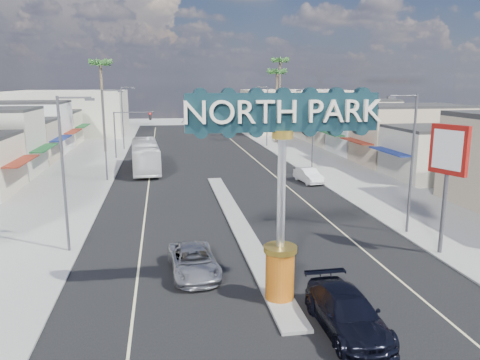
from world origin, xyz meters
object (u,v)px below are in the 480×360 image
object	(u,v)px
streetlight_r_far	(266,113)
suv_left	(194,261)
streetlight_l_mid	(106,130)
gateway_sign	(282,173)
bank_pylon_sign	(448,157)
traffic_signal_right	(270,123)
streetlight_r_near	(410,157)
city_bus	(145,156)
car_parked_right	(308,175)
streetlight_r_mid	(312,127)
palm_right_far	(280,65)
streetlight_l_far	(124,115)
palm_right_mid	(277,76)
streetlight_l_near	(66,167)
suv_right	(347,313)
palm_left_far	(100,68)
traffic_signal_left	(129,125)

from	to	relation	value
streetlight_r_far	suv_left	distance (m)	48.65
streetlight_l_mid	gateway_sign	bearing A→B (deg)	-69.58
streetlight_r_far	bank_pylon_sign	world-z (taller)	streetlight_r_far
traffic_signal_right	streetlight_l_mid	bearing A→B (deg)	-144.50
streetlight_r_near	city_bus	size ratio (longest dim) A/B	0.75
car_parked_right	bank_pylon_sign	world-z (taller)	bank_pylon_sign
traffic_signal_right	streetlight_r_far	xyz separation A→B (m)	(1.25, 8.01, 0.79)
gateway_sign	suv_left	size ratio (longest dim) A/B	1.81
streetlight_r_mid	palm_right_far	size ratio (longest dim) A/B	0.64
streetlight_l_mid	streetlight_r_mid	distance (m)	20.87
suv_left	city_bus	bearing A→B (deg)	92.38
streetlight_l_far	car_parked_right	world-z (taller)	streetlight_l_far
palm_right_mid	streetlight_r_mid	bearing A→B (deg)	-95.64
streetlight_l_near	streetlight_r_mid	bearing A→B (deg)	43.79
suv_right	palm_left_far	bearing A→B (deg)	105.35
traffic_signal_left	streetlight_r_far	distance (m)	21.20
streetlight_r_near	bank_pylon_sign	bearing A→B (deg)	-88.37
streetlight_l_far	palm_right_far	world-z (taller)	palm_right_far
gateway_sign	palm_left_far	distance (m)	50.06
traffic_signal_left	streetlight_l_far	bearing A→B (deg)	98.86
streetlight_l_near	palm_right_mid	bearing A→B (deg)	63.01
streetlight_r_far	palm_right_mid	distance (m)	7.30
streetlight_l_far	streetlight_l_mid	bearing A→B (deg)	-90.00
streetlight_l_mid	palm_right_far	size ratio (longest dim) A/B	0.64
traffic_signal_right	streetlight_r_mid	distance (m)	14.07
palm_left_far	suv_left	distance (m)	46.61
gateway_sign	streetlight_l_near	world-z (taller)	gateway_sign
car_parked_right	palm_right_mid	bearing A→B (deg)	75.31
traffic_signal_left	suv_right	world-z (taller)	traffic_signal_left
bank_pylon_sign	streetlight_l_far	bearing A→B (deg)	93.60
gateway_sign	streetlight_l_far	distance (m)	51.10
streetlight_r_far	suv_right	distance (m)	53.84
streetlight_l_near	suv_right	world-z (taller)	streetlight_l_near
streetlight_l_mid	streetlight_r_mid	xyz separation A→B (m)	(20.87, 0.00, 0.00)
palm_right_far	bank_pylon_sign	bearing A→B (deg)	-94.56
streetlight_r_near	streetlight_l_mid	bearing A→B (deg)	136.21
gateway_sign	streetlight_r_mid	xyz separation A→B (m)	(10.43, 28.02, -0.86)
streetlight_r_far	city_bus	distance (m)	24.47
traffic_signal_left	city_bus	size ratio (longest dim) A/B	0.50
car_parked_right	streetlight_l_near	bearing A→B (deg)	-147.30
streetlight_r_mid	palm_left_far	bearing A→B (deg)	139.52
suv_right	suv_left	bearing A→B (deg)	129.31
traffic_signal_left	bank_pylon_sign	distance (m)	42.69
streetlight_l_mid	city_bus	distance (m)	7.07
traffic_signal_left	car_parked_right	bearing A→B (deg)	-44.44
traffic_signal_left	streetlight_r_mid	xyz separation A→B (m)	(19.62, -13.99, 0.79)
palm_right_mid	gateway_sign	bearing A→B (deg)	-103.53
traffic_signal_right	gateway_sign	bearing A→B (deg)	-102.33
streetlight_l_mid	palm_right_far	distance (m)	41.53
gateway_sign	streetlight_l_mid	size ratio (longest dim) A/B	1.02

